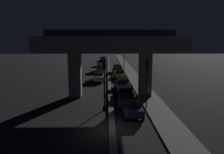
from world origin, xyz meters
name	(u,v)px	position (x,y,z in m)	size (l,w,h in m)	color
ground_plane	(112,129)	(0.00, 0.00, 0.00)	(200.00, 200.00, 0.00)	black
median_divider	(109,70)	(0.00, 35.00, 0.13)	(0.53, 126.00, 0.26)	#4C4C51
sidewalk_right	(132,75)	(4.84, 28.00, 0.06)	(2.54, 126.00, 0.12)	#5B5956
elevated_overpass	(110,46)	(0.00, 10.40, 6.44)	(16.19, 10.80, 8.43)	gray
traffic_light_left_of_median	(104,75)	(-0.67, 5.07, 3.63)	(0.30, 0.49, 5.34)	black
traffic_light_right_of_median	(147,75)	(3.67, 5.07, 3.60)	(0.30, 0.49, 5.29)	black
street_lamp	(123,51)	(3.60, 38.67, 4.43)	(2.34, 0.32, 7.41)	#2D2D30
car_dark_blue_lead	(131,108)	(1.92, 3.25, 0.75)	(2.09, 4.07, 1.45)	#141938
car_dark_blue_second	(125,92)	(1.84, 9.33, 0.79)	(1.95, 4.45, 1.55)	#141938
car_dark_green_third	(123,83)	(1.99, 15.11, 0.80)	(1.92, 4.25, 1.55)	black
car_taxi_yellow_fourth	(120,74)	(1.98, 23.82, 0.80)	(2.13, 4.05, 1.59)	gold
car_dark_blue_fifth	(117,69)	(1.86, 30.81, 0.90)	(2.19, 4.49, 1.77)	#141938
car_white_lead_oncoming	(99,76)	(-1.92, 21.36, 0.80)	(2.12, 4.64, 1.50)	silver
car_taxi_yellow_second_oncoming	(101,67)	(-1.91, 33.61, 0.98)	(2.07, 4.59, 1.85)	gold
car_dark_blue_third_oncoming	(103,62)	(-1.65, 45.57, 0.97)	(2.19, 4.22, 1.84)	#141938
car_dark_blue_fourth_oncoming	(103,59)	(-1.79, 59.35, 0.76)	(2.17, 4.43, 1.47)	#141938
motorcycle_white_filtering_near	(120,104)	(0.94, 5.18, 0.59)	(0.33, 1.83, 1.37)	black
motorcycle_red_filtering_mid	(115,86)	(0.74, 13.99, 0.61)	(0.33, 1.97, 1.44)	black
motorcycle_black_filtering_far	(113,77)	(0.64, 22.13, 0.58)	(0.32, 1.85, 1.36)	black
pedestrian_on_sidewalk	(148,92)	(4.50, 8.75, 0.95)	(0.33, 0.33, 1.65)	#2D261E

